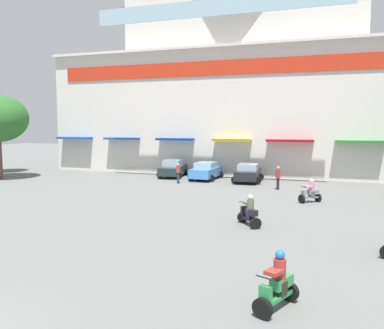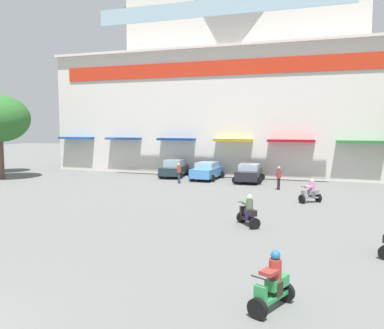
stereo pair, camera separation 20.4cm
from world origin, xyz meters
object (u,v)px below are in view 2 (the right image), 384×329
at_px(plaza_tree_0, 0,119).
at_px(parked_car_2, 249,173).
at_px(scooter_rider_5, 273,286).
at_px(parked_car_0, 175,168).
at_px(parked_car_1, 207,171).
at_px(pedestrian_0, 279,176).
at_px(scooter_rider_0, 248,213).
at_px(pedestrian_1, 179,172).
at_px(scooter_rider_3, 311,193).
at_px(plaza_tree_2, 0,126).

height_order(plaza_tree_0, parked_car_2, plaza_tree_0).
bearing_deg(scooter_rider_5, plaza_tree_0, 146.29).
bearing_deg(parked_car_0, parked_car_2, -8.76).
height_order(parked_car_1, pedestrian_0, pedestrian_0).
height_order(parked_car_0, scooter_rider_0, parked_car_0).
relative_size(scooter_rider_0, pedestrian_1, 0.93).
distance_m(parked_car_0, pedestrian_0, 10.66).
xyz_separation_m(plaza_tree_0, parked_car_0, (13.44, 6.36, -4.41)).
xyz_separation_m(parked_car_1, pedestrian_0, (6.49, -3.48, 0.22)).
bearing_deg(pedestrian_0, scooter_rider_3, -60.06).
relative_size(parked_car_2, scooter_rider_5, 2.57).
bearing_deg(pedestrian_1, pedestrian_0, -3.86).
distance_m(plaza_tree_2, pedestrian_0, 27.11).
distance_m(parked_car_1, pedestrian_1, 3.27).
height_order(parked_car_1, parked_car_2, parked_car_1).
height_order(plaza_tree_0, pedestrian_1, plaza_tree_0).
bearing_deg(scooter_rider_5, scooter_rider_3, 89.57).
height_order(plaza_tree_0, parked_car_1, plaza_tree_0).
height_order(parked_car_2, scooter_rider_3, parked_car_2).
bearing_deg(scooter_rider_5, parked_car_2, 102.95).
xyz_separation_m(parked_car_2, scooter_rider_0, (2.84, -14.15, -0.13)).
bearing_deg(parked_car_0, pedestrian_0, -23.43).
distance_m(plaza_tree_0, pedestrian_1, 16.11).
height_order(parked_car_0, parked_car_2, parked_car_0).
xyz_separation_m(parked_car_2, scooter_rider_5, (5.14, -22.34, -0.14)).
distance_m(scooter_rider_0, scooter_rider_5, 8.51).
distance_m(parked_car_1, scooter_rider_3, 11.82).
height_order(scooter_rider_5, pedestrian_1, pedestrian_1).
distance_m(parked_car_2, scooter_rider_3, 9.09).
xyz_separation_m(plaza_tree_2, pedestrian_1, (18.91, -1.00, -3.62)).
bearing_deg(parked_car_1, parked_car_0, 167.01).
relative_size(plaza_tree_2, parked_car_2, 1.48).
bearing_deg(parked_car_0, scooter_rider_0, -57.18).
relative_size(parked_car_0, pedestrian_1, 2.64).
relative_size(plaza_tree_2, scooter_rider_3, 4.10).
xyz_separation_m(parked_car_2, scooter_rider_3, (5.25, -7.41, -0.16)).
xyz_separation_m(scooter_rider_0, pedestrian_0, (-0.04, 10.99, 0.35)).
bearing_deg(scooter_rider_0, plaza_tree_2, 155.02).
xyz_separation_m(scooter_rider_0, pedestrian_1, (-7.95, 11.52, 0.31)).
relative_size(parked_car_0, parked_car_2, 1.06).
relative_size(plaza_tree_2, parked_car_1, 1.44).
xyz_separation_m(parked_car_0, parked_car_2, (6.98, -1.07, -0.02)).
xyz_separation_m(pedestrian_0, pedestrian_1, (-7.91, 0.53, -0.04)).
relative_size(plaza_tree_2, pedestrian_0, 3.50).
xyz_separation_m(scooter_rider_3, pedestrian_0, (-2.45, 4.25, 0.38)).
bearing_deg(scooter_rider_5, parked_car_1, 111.29).
xyz_separation_m(scooter_rider_5, pedestrian_0, (-2.34, 19.18, 0.36)).
height_order(parked_car_2, pedestrian_0, pedestrian_0).
bearing_deg(parked_car_1, scooter_rider_5, -68.71).
height_order(parked_car_0, pedestrian_0, pedestrian_0).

